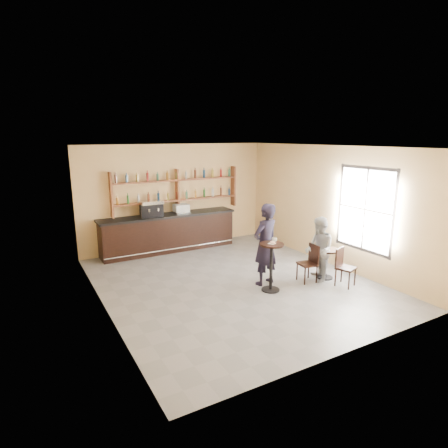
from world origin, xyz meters
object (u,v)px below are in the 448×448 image
cafe_table (326,264)px  patron_second (319,249)px  man_main (265,244)px  espresso_machine (151,208)px  bar_counter (169,233)px  chair_south (346,268)px  pedestal_table (271,267)px  chair_west (307,263)px  pastry_case (181,209)px

cafe_table → patron_second: size_ratio=0.47×
man_main → cafe_table: size_ratio=2.61×
patron_second → espresso_machine: bearing=-118.9°
bar_counter → chair_south: (2.58, -4.63, -0.12)m
pedestal_table → chair_west: 1.09m
man_main → espresso_machine: bearing=-79.6°
man_main → patron_second: man_main is taller
espresso_machine → cafe_table: (3.04, -4.03, -0.99)m
espresso_machine → pastry_case: (0.94, 0.00, -0.10)m
chair_west → bar_counter: bearing=-146.4°
espresso_machine → chair_south: espresso_machine is taller
cafe_table → man_main: bearing=164.0°
bar_counter → pastry_case: bearing=0.0°
pedestal_table → chair_west: pedestal_table is taller
man_main → chair_south: bearing=134.1°
chair_south → espresso_machine: bearing=104.5°
pastry_case → chair_west: 4.35m
espresso_machine → pedestal_table: 4.32m
bar_counter → chair_south: bar_counter is taller
bar_counter → patron_second: bearing=-60.9°
espresso_machine → chair_west: 4.79m
man_main → cafe_table: 1.69m
bar_counter → pastry_case: 0.82m
espresso_machine → patron_second: bearing=-47.1°
man_main → chair_west: bearing=145.8°
pastry_case → chair_south: bearing=-63.3°
man_main → patron_second: bearing=147.2°
bar_counter → cafe_table: bar_counter is taller
pedestal_table → chair_south: bearing=-20.7°
patron_second → pastry_case: bearing=-128.9°
pastry_case → pedestal_table: size_ratio=0.40×
espresso_machine → cafe_table: espresso_machine is taller
espresso_machine → man_main: bearing=-58.5°
bar_counter → man_main: (1.01, -3.60, 0.40)m
patron_second → bar_counter: bearing=-124.2°
patron_second → cafe_table: bearing=122.1°
man_main → chair_west: size_ratio=2.14×
chair_west → espresso_machine: bearing=-140.8°
espresso_machine → pastry_case: espresso_machine is taller
bar_counter → cafe_table: size_ratio=5.62×
pastry_case → chair_south: pastry_case is taller
pastry_case → pedestal_table: (0.47, -4.00, -0.71)m
cafe_table → chair_west: size_ratio=0.82×
espresso_machine → cafe_table: size_ratio=0.86×
pastry_case → patron_second: (1.83, -4.06, -0.48)m
man_main → chair_south: man_main is taller
cafe_table → patron_second: patron_second is taller
chair_west → patron_second: 0.44m
bar_counter → pastry_case: pastry_case is taller
pastry_case → pedestal_table: 4.09m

